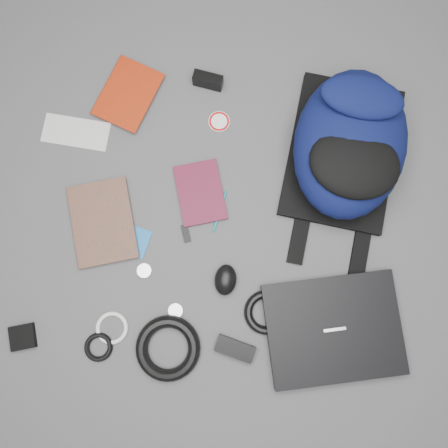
# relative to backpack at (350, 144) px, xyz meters

# --- Properties ---
(ground) EXTENTS (4.00, 4.00, 0.00)m
(ground) POSITION_rel_backpack_xyz_m (-0.34, -0.29, -0.11)
(ground) COLOR #4F4F51
(ground) RESTS_ON ground
(backpack) EXTENTS (0.39, 0.54, 0.22)m
(backpack) POSITION_rel_backpack_xyz_m (0.00, 0.00, 0.00)
(backpack) COLOR black
(backpack) RESTS_ON ground
(laptop) EXTENTS (0.48, 0.42, 0.04)m
(laptop) POSITION_rel_backpack_xyz_m (0.04, -0.56, -0.09)
(laptop) COLOR black
(laptop) RESTS_ON ground
(textbook_red) EXTENTS (0.22, 0.26, 0.02)m
(textbook_red) POSITION_rel_backpack_xyz_m (-0.80, 0.11, -0.10)
(textbook_red) COLOR maroon
(textbook_red) RESTS_ON ground
(comic_book) EXTENTS (0.27, 0.32, 0.02)m
(comic_book) POSITION_rel_backpack_xyz_m (-0.81, -0.38, -0.10)
(comic_book) COLOR #B65E0D
(comic_book) RESTS_ON ground
(envelope) EXTENTS (0.22, 0.10, 0.00)m
(envelope) POSITION_rel_backpack_xyz_m (-0.87, -0.06, -0.11)
(envelope) COLOR silver
(envelope) RESTS_ON ground
(dvd_case) EXTENTS (0.20, 0.24, 0.02)m
(dvd_case) POSITION_rel_backpack_xyz_m (-0.43, -0.20, -0.10)
(dvd_case) COLOR #460D1F
(dvd_case) RESTS_ON ground
(compact_camera) EXTENTS (0.10, 0.04, 0.05)m
(compact_camera) POSITION_rel_backpack_xyz_m (-0.47, 0.17, -0.08)
(compact_camera) COLOR black
(compact_camera) RESTS_ON ground
(sticker_disc) EXTENTS (0.09, 0.09, 0.00)m
(sticker_disc) POSITION_rel_backpack_xyz_m (-0.41, 0.05, -0.11)
(sticker_disc) COLOR white
(sticker_disc) RESTS_ON ground
(pen_teal) EXTENTS (0.03, 0.14, 0.01)m
(pen_teal) POSITION_rel_backpack_xyz_m (-0.36, -0.25, -0.11)
(pen_teal) COLOR #0E797F
(pen_teal) RESTS_ON ground
(pen_red) EXTENTS (0.01, 0.12, 0.01)m
(pen_red) POSITION_rel_backpack_xyz_m (-0.16, -0.14, -0.11)
(pen_red) COLOR #9A0B11
(pen_red) RESTS_ON ground
(id_badge) EXTENTS (0.07, 0.10, 0.00)m
(id_badge) POSITION_rel_backpack_xyz_m (-0.60, -0.39, -0.11)
(id_badge) COLOR #1663AA
(id_badge) RESTS_ON ground
(usb_black) EXTENTS (0.04, 0.06, 0.01)m
(usb_black) POSITION_rel_backpack_xyz_m (-0.46, -0.34, -0.10)
(usb_black) COLOR black
(usb_black) RESTS_ON ground
(mouse) EXTENTS (0.07, 0.10, 0.05)m
(mouse) POSITION_rel_backpack_xyz_m (-0.31, -0.46, -0.08)
(mouse) COLOR black
(mouse) RESTS_ON ground
(headphone_left) EXTENTS (0.06, 0.06, 0.01)m
(headphone_left) POSITION_rel_backpack_xyz_m (-0.57, -0.48, -0.10)
(headphone_left) COLOR #BCBCBE
(headphone_left) RESTS_ON ground
(headphone_right) EXTENTS (0.06, 0.06, 0.01)m
(headphone_right) POSITION_rel_backpack_xyz_m (-0.45, -0.58, -0.10)
(headphone_right) COLOR #ABABAD
(headphone_right) RESTS_ON ground
(cable_coil) EXTENTS (0.14, 0.14, 0.03)m
(cable_coil) POSITION_rel_backpack_xyz_m (-0.17, -0.54, -0.10)
(cable_coil) COLOR black
(cable_coil) RESTS_ON ground
(power_brick) EXTENTS (0.13, 0.07, 0.03)m
(power_brick) POSITION_rel_backpack_xyz_m (-0.25, -0.67, -0.10)
(power_brick) COLOR black
(power_brick) RESTS_ON ground
(power_cord_coil) EXTENTS (0.26, 0.26, 0.04)m
(power_cord_coil) POSITION_rel_backpack_xyz_m (-0.45, -0.70, -0.09)
(power_cord_coil) COLOR black
(power_cord_coil) RESTS_ON ground
(pouch) EXTENTS (0.10, 0.10, 0.02)m
(pouch) POSITION_rel_backpack_xyz_m (-0.90, -0.73, -0.10)
(pouch) COLOR black
(pouch) RESTS_ON ground
(earbud_coil) EXTENTS (0.09, 0.09, 0.02)m
(earbud_coil) POSITION_rel_backpack_xyz_m (-0.66, -0.73, -0.10)
(earbud_coil) COLOR black
(earbud_coil) RESTS_ON ground
(white_cable_coil) EXTENTS (0.12, 0.12, 0.01)m
(white_cable_coil) POSITION_rel_backpack_xyz_m (-0.63, -0.67, -0.10)
(white_cable_coil) COLOR white
(white_cable_coil) RESTS_ON ground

